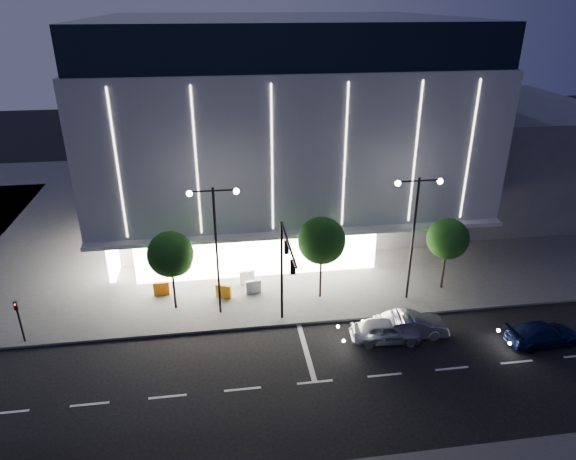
# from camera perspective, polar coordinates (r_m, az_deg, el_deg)

# --- Properties ---
(ground) EXTENTS (160.00, 160.00, 0.00)m
(ground) POSITION_cam_1_polar(r_m,az_deg,el_deg) (30.53, -1.37, -15.06)
(ground) COLOR black
(ground) RESTS_ON ground
(sidewalk_museum) EXTENTS (70.00, 40.00, 0.15)m
(sidewalk_museum) POSITION_cam_1_polar(r_m,az_deg,el_deg) (51.77, 0.92, 2.50)
(sidewalk_museum) COLOR #474747
(sidewalk_museum) RESTS_ON ground
(museum) EXTENTS (30.00, 25.80, 18.00)m
(museum) POSITION_cam_1_polar(r_m,az_deg,el_deg) (47.16, -1.15, 12.02)
(museum) COLOR #4C4C51
(museum) RESTS_ON ground
(annex_building) EXTENTS (16.00, 20.00, 10.00)m
(annex_building) POSITION_cam_1_polar(r_m,az_deg,el_deg) (57.24, 22.42, 8.01)
(annex_building) COLOR #4C4C51
(annex_building) RESTS_ON ground
(traffic_mast) EXTENTS (0.33, 5.89, 7.07)m
(traffic_mast) POSITION_cam_1_polar(r_m,az_deg,el_deg) (30.59, -0.36, -3.61)
(traffic_mast) COLOR black
(traffic_mast) RESTS_ON ground
(street_lamp_west) EXTENTS (3.16, 0.36, 9.00)m
(street_lamp_west) POSITION_cam_1_polar(r_m,az_deg,el_deg) (32.34, -8.05, -0.40)
(street_lamp_west) COLOR black
(street_lamp_west) RESTS_ON ground
(street_lamp_east) EXTENTS (3.16, 0.36, 9.00)m
(street_lamp_east) POSITION_cam_1_polar(r_m,az_deg,el_deg) (34.73, 13.90, 0.89)
(street_lamp_east) COLOR black
(street_lamp_east) RESTS_ON ground
(ped_signal_far) EXTENTS (0.22, 0.24, 3.00)m
(ped_signal_far) POSITION_cam_1_polar(r_m,az_deg,el_deg) (35.19, -27.73, -8.59)
(ped_signal_far) COLOR black
(ped_signal_far) RESTS_ON ground
(tree_left) EXTENTS (3.02, 3.02, 5.72)m
(tree_left) POSITION_cam_1_polar(r_m,az_deg,el_deg) (34.26, -12.86, -2.90)
(tree_left) COLOR black
(tree_left) RESTS_ON ground
(tree_mid) EXTENTS (3.25, 3.25, 6.15)m
(tree_mid) POSITION_cam_1_polar(r_m,az_deg,el_deg) (34.61, 3.78, -1.45)
(tree_mid) COLOR black
(tree_mid) RESTS_ON ground
(tree_right) EXTENTS (2.91, 2.91, 5.51)m
(tree_right) POSITION_cam_1_polar(r_m,az_deg,el_deg) (37.59, 17.32, -1.15)
(tree_right) COLOR black
(tree_right) RESTS_ON ground
(car_lead) EXTENTS (4.48, 2.12, 1.48)m
(car_lead) POSITION_cam_1_polar(r_m,az_deg,el_deg) (32.68, 10.80, -10.90)
(car_lead) COLOR #B0B4B8
(car_lead) RESTS_ON ground
(car_second) EXTENTS (4.62, 1.76, 1.50)m
(car_second) POSITION_cam_1_polar(r_m,az_deg,el_deg) (33.45, 13.46, -10.24)
(car_second) COLOR #ADB0B5
(car_second) RESTS_ON ground
(car_third) EXTENTS (4.64, 2.14, 1.31)m
(car_third) POSITION_cam_1_polar(r_m,az_deg,el_deg) (35.56, 26.41, -10.31)
(car_third) COLOR #131D48
(car_third) RESTS_ON ground
(barrier_a) EXTENTS (1.11, 0.28, 1.00)m
(barrier_a) POSITION_cam_1_polar(r_m,az_deg,el_deg) (37.55, -13.88, -6.34)
(barrier_a) COLOR orange
(barrier_a) RESTS_ON sidewalk_museum
(barrier_b) EXTENTS (1.13, 0.43, 1.00)m
(barrier_b) POSITION_cam_1_polar(r_m,az_deg,el_deg) (36.77, -3.89, -6.31)
(barrier_b) COLOR silver
(barrier_b) RESTS_ON sidewalk_museum
(barrier_c) EXTENTS (1.10, 0.68, 1.00)m
(barrier_c) POSITION_cam_1_polar(r_m,az_deg,el_deg) (36.44, -7.17, -6.77)
(barrier_c) COLOR orange
(barrier_c) RESTS_ON sidewalk_museum
(barrier_d) EXTENTS (1.12, 0.39, 1.00)m
(barrier_d) POSITION_cam_1_polar(r_m,az_deg,el_deg) (38.01, -4.58, -5.23)
(barrier_d) COLOR white
(barrier_d) RESTS_ON sidewalk_museum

